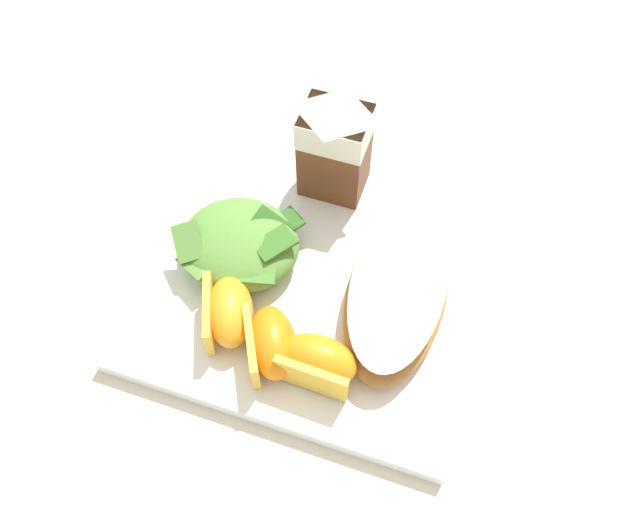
% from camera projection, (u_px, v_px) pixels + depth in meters
% --- Properties ---
extents(ground, '(3.00, 3.00, 0.00)m').
position_uv_depth(ground, '(320.00, 275.00, 0.56)').
color(ground, beige).
extents(white_plate, '(0.28, 0.28, 0.02)m').
position_uv_depth(white_plate, '(320.00, 271.00, 0.55)').
color(white_plate, white).
rests_on(white_plate, ground).
extents(cheesy_pizza_bread, '(0.09, 0.17, 0.04)m').
position_uv_depth(cheesy_pizza_bread, '(398.00, 287.00, 0.51)').
color(cheesy_pizza_bread, '#A87038').
rests_on(cheesy_pizza_bread, white_plate).
extents(green_salad_pile, '(0.10, 0.09, 0.05)m').
position_uv_depth(green_salad_pile, '(240.00, 244.00, 0.53)').
color(green_salad_pile, '#5B8E3D').
rests_on(green_salad_pile, white_plate).
extents(milk_carton, '(0.06, 0.05, 0.11)m').
position_uv_depth(milk_carton, '(335.00, 140.00, 0.54)').
color(milk_carton, brown).
rests_on(milk_carton, white_plate).
extents(orange_wedge_front, '(0.06, 0.07, 0.04)m').
position_uv_depth(orange_wedge_front, '(228.00, 312.00, 0.50)').
color(orange_wedge_front, orange).
rests_on(orange_wedge_front, white_plate).
extents(orange_wedge_middle, '(0.06, 0.07, 0.04)m').
position_uv_depth(orange_wedge_middle, '(270.00, 343.00, 0.49)').
color(orange_wedge_middle, orange).
rests_on(orange_wedge_middle, white_plate).
extents(orange_wedge_rear, '(0.06, 0.04, 0.04)m').
position_uv_depth(orange_wedge_rear, '(318.00, 361.00, 0.48)').
color(orange_wedge_rear, orange).
rests_on(orange_wedge_rear, white_plate).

